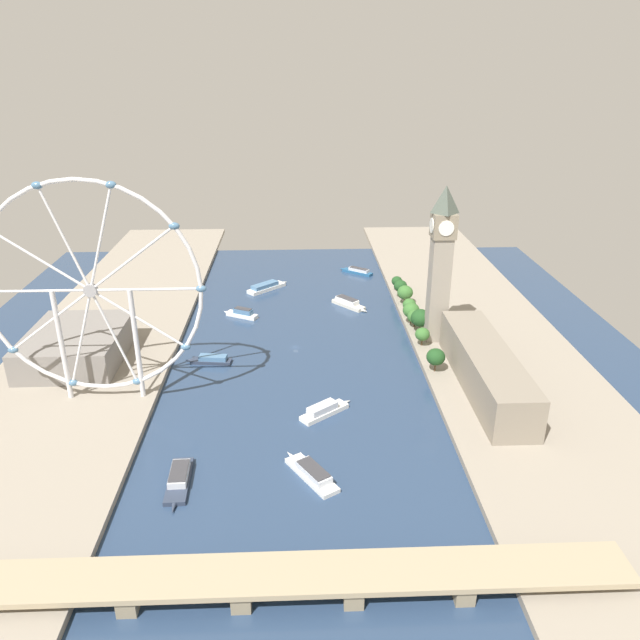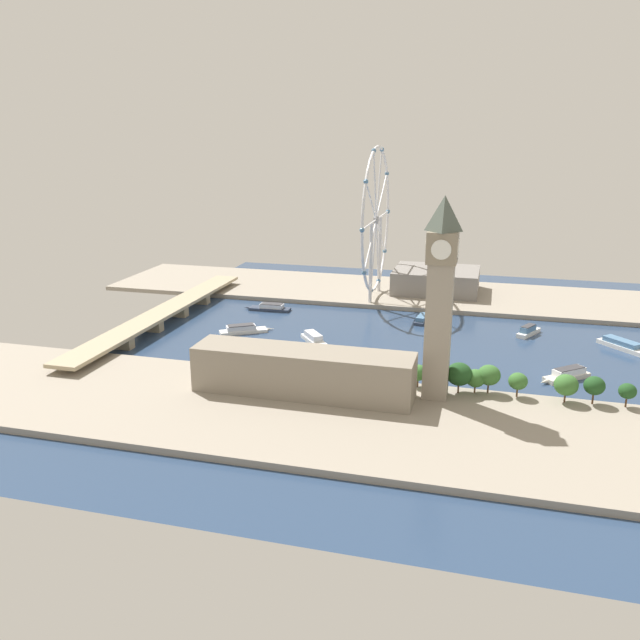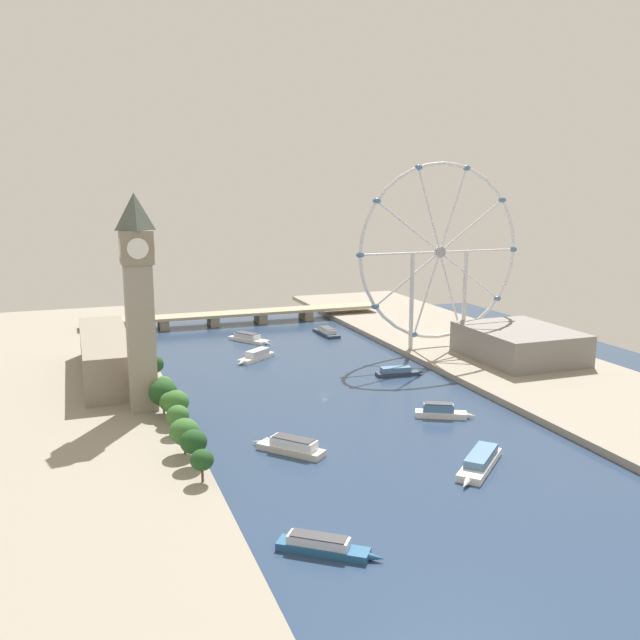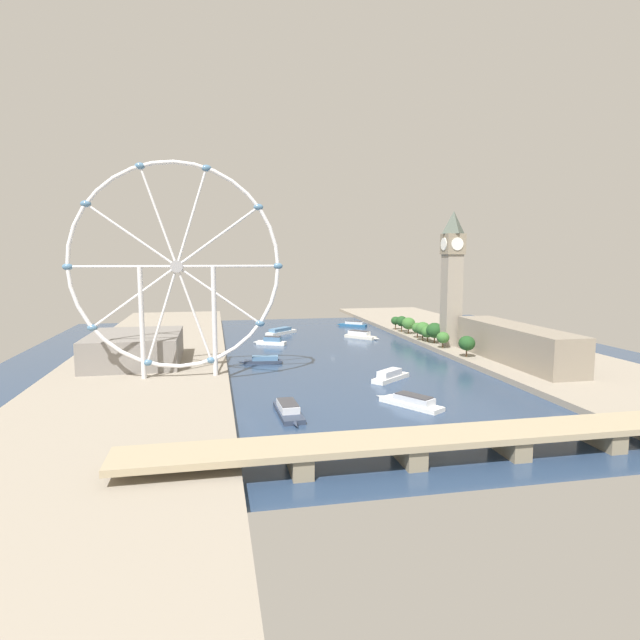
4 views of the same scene
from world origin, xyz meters
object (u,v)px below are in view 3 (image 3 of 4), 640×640
tour_boat_3 (397,372)px  tour_boat_6 (326,332)px  tour_boat_7 (441,412)px  ferris_wheel (440,253)px  tour_boat_5 (480,462)px  riverside_hall (519,343)px  tour_boat_2 (291,446)px  tour_boat_0 (323,546)px  clock_tower (139,299)px  tour_boat_4 (248,338)px  tour_boat_1 (256,356)px  parliament_block (106,355)px  river_bridge (237,315)px

tour_boat_3 → tour_boat_6: 102.59m
tour_boat_7 → ferris_wheel: bearing=89.0°
tour_boat_5 → riverside_hall: bearing=-173.4°
tour_boat_7 → riverside_hall: bearing=64.7°
tour_boat_2 → tour_boat_6: bearing=-65.2°
tour_boat_3 → tour_boat_0: bearing=-115.4°
clock_tower → tour_boat_5: clock_tower is taller
tour_boat_4 → tour_boat_7: size_ratio=1.29×
tour_boat_5 → tour_boat_6: size_ratio=0.90×
tour_boat_2 → tour_boat_7: bearing=-118.7°
riverside_hall → tour_boat_3: 72.22m
riverside_hall → clock_tower: bearing=-174.7°
clock_tower → tour_boat_6: clock_tower is taller
clock_tower → tour_boat_1: bearing=47.8°
parliament_block → tour_boat_4: size_ratio=3.24×
parliament_block → river_bridge: (93.14, 119.78, -7.09)m
clock_tower → tour_boat_3: (127.05, 19.70, -47.53)m
river_bridge → tour_boat_2: size_ratio=8.13×
clock_tower → tour_boat_7: clock_tower is taller
riverside_hall → tour_boat_0: 221.81m
ferris_wheel → river_bridge: ferris_wheel is taller
tour_boat_7 → tour_boat_4: bearing=131.4°
river_bridge → tour_boat_1: (-13.17, -102.61, -3.96)m
tour_boat_3 → tour_boat_5: tour_boat_5 is taller
tour_boat_6 → ferris_wheel: bearing=-146.5°
tour_boat_0 → tour_boat_3: (94.61, 147.93, -0.09)m
clock_tower → tour_boat_1: size_ratio=3.45×
tour_boat_4 → tour_boat_7: (40.55, -165.85, 0.35)m
tour_boat_4 → tour_boat_5: tour_boat_4 is taller
parliament_block → tour_boat_2: size_ratio=3.91×
tour_boat_6 → clock_tower: bearing=131.9°
parliament_block → tour_boat_3: parliament_block is taller
tour_boat_0 → tour_boat_2: bearing=116.4°
river_bridge → tour_boat_4: bearing=-96.2°
river_bridge → tour_boat_7: (34.44, -222.03, -3.75)m
parliament_block → tour_boat_7: (127.59, -102.25, -10.84)m
ferris_wheel → tour_boat_4: bearing=147.4°
clock_tower → tour_boat_2: (45.27, -59.92, -46.94)m
riverside_hall → tour_boat_3: riverside_hall is taller
clock_tower → river_bridge: (81.02, 177.50, -43.18)m
tour_boat_1 → tour_boat_7: 128.56m
riverside_hall → tour_boat_1: (-130.78, 56.53, -9.00)m
tour_boat_4 → tour_boat_7: tour_boat_7 is taller
tour_boat_0 → tour_boat_5: (69.19, 33.56, 0.23)m
tour_boat_0 → tour_boat_6: size_ratio=0.78×
river_bridge → tour_boat_4: size_ratio=6.75×
tour_boat_3 → tour_boat_5: bearing=-95.3°
tour_boat_6 → tour_boat_5: bearing=171.3°
parliament_block → tour_boat_6: size_ratio=3.05×
tour_boat_4 → ferris_wheel: bearing=25.4°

